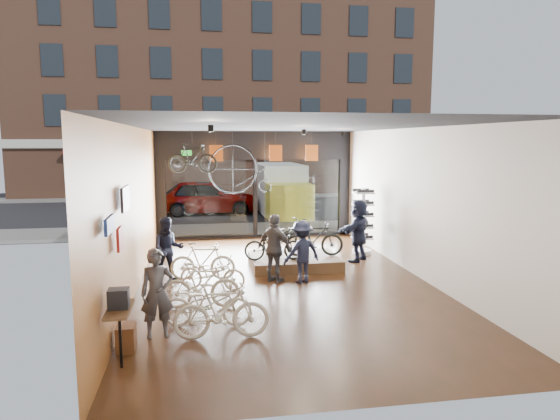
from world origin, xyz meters
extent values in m
cube|color=black|center=(0.00, 0.00, -0.02)|extent=(7.00, 12.00, 0.04)
cube|color=black|center=(0.00, 0.00, 3.82)|extent=(7.00, 12.00, 0.04)
cube|color=#A06233|center=(-3.52, 0.00, 1.90)|extent=(0.04, 12.00, 3.80)
cube|color=beige|center=(3.52, 0.00, 1.90)|extent=(0.04, 12.00, 3.80)
cube|color=beige|center=(0.00, -6.02, 1.90)|extent=(7.00, 0.04, 3.80)
cube|color=#198C26|center=(-2.40, 5.88, 3.05)|extent=(0.35, 0.06, 0.18)
cube|color=black|center=(0.00, 15.00, -0.01)|extent=(30.00, 18.00, 0.02)
cube|color=slate|center=(0.00, 7.20, 0.06)|extent=(30.00, 2.40, 0.12)
cube|color=slate|center=(0.00, 19.00, 0.06)|extent=(30.00, 2.00, 0.12)
cube|color=brown|center=(0.00, 21.50, 7.00)|extent=(26.00, 5.00, 14.00)
imported|color=gray|center=(-1.67, 12.00, 0.83)|extent=(4.86, 1.95, 1.65)
imported|color=beige|center=(-1.69, -3.35, 0.51)|extent=(1.70, 0.52, 1.02)
imported|color=beige|center=(-1.92, -2.71, 0.44)|extent=(1.75, 0.81, 0.88)
imported|color=beige|center=(-2.02, -1.66, 0.49)|extent=(1.65, 0.59, 0.98)
imported|color=beige|center=(-1.75, -0.40, 0.41)|extent=(1.65, 0.97, 0.82)
imported|color=beige|center=(-1.96, 0.47, 0.49)|extent=(1.67, 0.65, 0.98)
cube|color=#482A19|center=(0.55, 1.42, 0.15)|extent=(2.40, 1.80, 0.30)
imported|color=black|center=(-0.06, 1.06, 0.72)|extent=(1.64, 0.68, 0.84)
imported|color=black|center=(1.11, 1.36, 0.78)|extent=(1.64, 0.63, 0.96)
imported|color=black|center=(0.48, 2.14, 0.76)|extent=(1.82, 1.36, 0.92)
imported|color=#3F3F44|center=(-2.80, -3.07, 0.80)|extent=(0.64, 0.48, 1.60)
imported|color=#161C33|center=(-2.81, 0.54, 0.81)|extent=(0.86, 0.72, 1.61)
imported|color=#3F3F44|center=(-0.21, 0.03, 0.85)|extent=(1.00, 0.99, 1.69)
imported|color=#161C33|center=(0.44, -0.13, 0.77)|extent=(1.13, 0.88, 1.54)
imported|color=#161C33|center=(2.52, 1.81, 0.90)|extent=(1.54, 1.58, 1.80)
imported|color=black|center=(-2.18, 4.20, 2.93)|extent=(1.64, 0.82, 0.95)
cube|color=#CC5919|center=(-1.40, 5.20, 3.05)|extent=(0.45, 0.03, 0.55)
cube|color=#CC5919|center=(0.63, 5.20, 3.05)|extent=(0.45, 0.03, 0.55)
cube|color=#CC5919|center=(1.90, 5.20, 3.05)|extent=(0.45, 0.03, 0.55)
camera|label=1|loc=(-2.06, -11.82, 3.47)|focal=32.00mm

